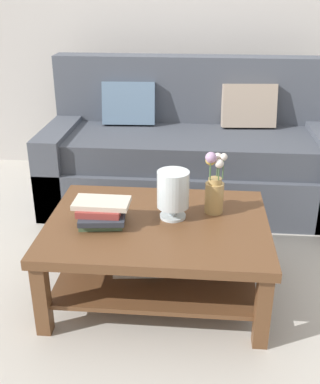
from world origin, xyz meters
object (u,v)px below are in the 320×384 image
book_stack_main (101,212)px  flower_pitcher (214,187)px  glass_hurricane_vase (173,191)px  couch (190,155)px  coffee_table (156,242)px

book_stack_main → flower_pitcher: (0.57, 0.18, 0.08)m
glass_hurricane_vase → flower_pitcher: size_ratio=0.74×
book_stack_main → glass_hurricane_vase: glass_hurricane_vase is taller
glass_hurricane_vase → flower_pitcher: 0.23m
couch → book_stack_main: (-0.42, -1.28, 0.13)m
glass_hurricane_vase → flower_pitcher: flower_pitcher is taller
flower_pitcher → glass_hurricane_vase: bearing=-158.9°
couch → coffee_table: (-0.14, -1.24, -0.05)m
couch → glass_hurricane_vase: 1.20m
flower_pitcher → couch: bearing=98.0°
book_stack_main → flower_pitcher: bearing=17.1°
book_stack_main → couch: bearing=71.9°
couch → book_stack_main: bearing=-108.1°
coffee_table → flower_pitcher: (0.30, 0.14, 0.27)m
book_stack_main → flower_pitcher: 0.60m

